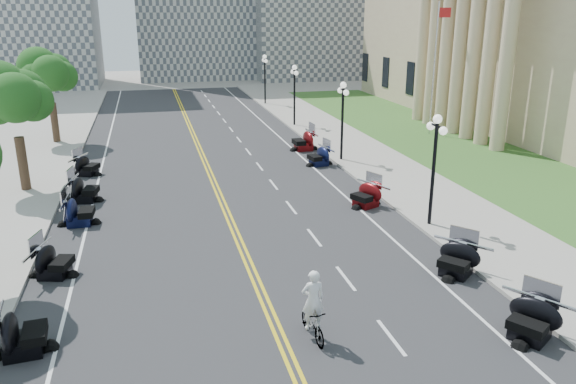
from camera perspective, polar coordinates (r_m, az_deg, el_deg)
ground at (r=19.96m, az=-2.93°, el=-9.77°), size 160.00×160.00×0.00m
road at (r=29.09m, az=-6.78°, el=-0.82°), size 16.00×90.00×0.01m
centerline_yellow_a at (r=29.07m, az=-7.02°, el=-0.82°), size 0.12×90.00×0.00m
centerline_yellow_b at (r=29.10m, az=-6.55°, el=-0.78°), size 0.12×90.00×0.00m
edge_line_north at (r=30.49m, az=5.22°, el=0.13°), size 0.12×90.00×0.00m
edge_line_south at (r=29.06m, az=-19.39°, el=-1.74°), size 0.12×90.00×0.00m
lane_dash_5 at (r=17.51m, az=10.43°, el=-14.30°), size 0.12×2.00×0.00m
lane_dash_6 at (r=20.73m, az=5.88°, el=-8.71°), size 0.12×2.00×0.00m
lane_dash_7 at (r=24.18m, az=2.68°, el=-4.63°), size 0.12×2.00×0.00m
lane_dash_8 at (r=27.78m, az=0.32°, el=-1.57°), size 0.12×2.00×0.00m
lane_dash_9 at (r=31.48m, az=-1.48°, el=0.77°), size 0.12×2.00×0.00m
lane_dash_10 at (r=35.24m, az=-2.91°, el=2.62°), size 0.12×2.00×0.00m
lane_dash_11 at (r=39.05m, az=-4.06°, el=4.11°), size 0.12×2.00×0.00m
lane_dash_12 at (r=42.90m, az=-5.01°, el=5.33°), size 0.12×2.00×0.00m
lane_dash_13 at (r=46.77m, az=-5.81°, el=6.35°), size 0.12×2.00×0.00m
lane_dash_14 at (r=50.66m, az=-6.48°, el=7.22°), size 0.12×2.00×0.00m
lane_dash_15 at (r=54.56m, az=-7.06°, el=7.95°), size 0.12×2.00×0.00m
lane_dash_16 at (r=58.48m, az=-7.57°, el=8.59°), size 0.12×2.00×0.00m
lane_dash_17 at (r=62.41m, az=-8.01°, el=9.15°), size 0.12×2.00×0.00m
lane_dash_18 at (r=66.35m, az=-8.40°, el=9.64°), size 0.12×2.00×0.00m
lane_dash_19 at (r=70.30m, az=-8.75°, el=10.08°), size 0.12×2.00×0.00m
sidewalk_north at (r=32.01m, az=12.18°, el=0.78°), size 5.00×90.00×0.15m
lawn at (r=42.07m, az=16.06°, el=4.51°), size 9.00×60.00×0.10m
street_lamp_2 at (r=25.36m, az=14.55°, el=2.07°), size 0.50×1.20×4.90m
street_lamp_3 at (r=36.06m, az=5.53°, el=7.13°), size 0.50×1.20×4.90m
street_lamp_4 at (r=47.39m, az=0.66°, el=9.77°), size 0.50×1.20×4.90m
street_lamp_5 at (r=58.98m, az=-2.36°, el=11.35°), size 0.50×1.20×4.90m
flagpole at (r=44.98m, az=14.62°, el=11.86°), size 1.10×0.20×10.00m
tree_3 at (r=32.40m, az=-26.09°, el=8.07°), size 4.80×4.80×9.20m
tree_4 at (r=44.12m, az=-23.11°, el=10.59°), size 4.80×4.80×9.20m
motorcycle_n_4 at (r=18.31m, az=23.51°, el=-11.65°), size 2.72×2.72×1.37m
motorcycle_n_5 at (r=21.51m, az=16.79°, el=-6.43°), size 2.73×2.73×1.36m
motorcycle_n_7 at (r=28.01m, az=7.93°, el=-0.18°), size 2.52×2.52×1.33m
motorcycle_n_9 at (r=35.35m, az=3.16°, el=3.76°), size 2.21×2.21×1.34m
motorcycle_n_10 at (r=39.27m, az=1.59°, el=5.35°), size 2.32×2.32×1.53m
motorcycle_s_5 at (r=17.85m, az=-25.45°, el=-12.63°), size 2.18×2.18×1.41m
motorcycle_s_6 at (r=22.22m, az=-22.76°, el=-6.35°), size 2.35×2.35×1.33m
motorcycle_s_7 at (r=27.08m, az=-20.49°, el=-1.71°), size 2.12×2.12×1.41m
motorcycle_s_8 at (r=30.29m, az=-20.02°, el=0.38°), size 2.37×2.37×1.44m
motorcycle_s_9 at (r=35.21m, az=-19.76°, el=2.65°), size 2.49×2.49×1.32m
bicycle at (r=16.95m, az=2.51°, el=-13.15°), size 0.65×1.77×1.04m
cyclist_rider at (r=16.25m, az=2.58°, el=-8.75°), size 0.68×0.45×1.87m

